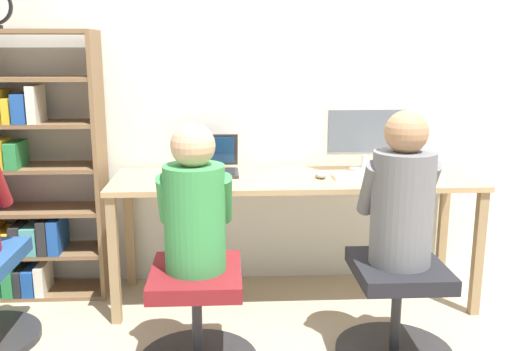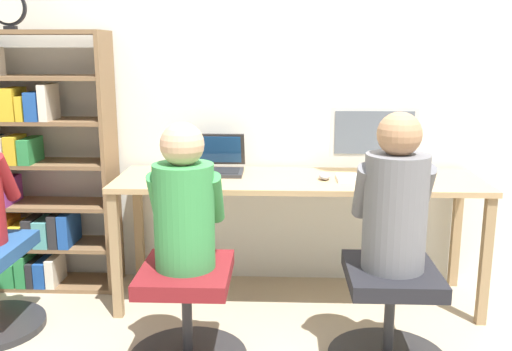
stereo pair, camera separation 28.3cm
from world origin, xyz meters
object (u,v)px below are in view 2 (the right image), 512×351
at_px(person_at_laptop, 184,204).
at_px(desk_clock, 9,8).
at_px(desktop_monitor, 374,138).
at_px(bookshelf, 19,172).
at_px(office_chair_left, 389,314).
at_px(office_chair_right, 187,313).
at_px(laptop, 213,164).
at_px(person_at_monitor, 396,200).
at_px(keyboard, 378,178).

relative_size(person_at_laptop, desk_clock, 3.04).
bearing_deg(desktop_monitor, bookshelf, -179.65).
xyz_separation_m(office_chair_left, office_chair_right, (-0.94, -0.03, 0.00)).
relative_size(office_chair_left, desk_clock, 2.56).
bearing_deg(laptop, desk_clock, -177.26).
bearing_deg(desk_clock, office_chair_left, -20.41).
height_order(laptop, office_chair_left, laptop).
bearing_deg(person_at_laptop, office_chair_right, -90.00).
distance_m(office_chair_right, person_at_monitor, 1.08).
distance_m(laptop, keyboard, 0.95).
distance_m(keyboard, bookshelf, 2.11).
distance_m(laptop, office_chair_left, 1.32).
height_order(office_chair_right, person_at_monitor, person_at_monitor).
distance_m(laptop, person_at_laptop, 0.83).
height_order(bookshelf, desk_clock, desk_clock).
bearing_deg(laptop, office_chair_left, -41.61).
bearing_deg(bookshelf, keyboard, -5.12).
bearing_deg(laptop, keyboard, -10.65).
distance_m(person_at_laptop, desk_clock, 1.60).
bearing_deg(keyboard, person_at_monitor, -92.42).
relative_size(office_chair_right, desk_clock, 2.56).
xyz_separation_m(person_at_laptop, desk_clock, (-1.08, 0.77, 0.89)).
xyz_separation_m(office_chair_left, person_at_monitor, (0.00, 0.01, 0.54)).
xyz_separation_m(desktop_monitor, laptop, (-0.93, -0.03, -0.16)).
distance_m(keyboard, person_at_laptop, 1.16).
bearing_deg(bookshelf, office_chair_right, -36.54).
bearing_deg(office_chair_right, laptop, 87.67).
relative_size(desktop_monitor, office_chair_right, 0.90).
bearing_deg(office_chair_right, keyboard, 34.20).
bearing_deg(desktop_monitor, laptop, -178.41).
relative_size(desktop_monitor, office_chair_left, 0.90).
relative_size(keyboard, person_at_monitor, 0.63).
bearing_deg(desk_clock, office_chair_right, -35.80).
height_order(laptop, keyboard, laptop).
bearing_deg(person_at_monitor, laptop, 138.57).
distance_m(keyboard, office_chair_right, 1.27).
bearing_deg(office_chair_left, keyboard, 87.60).
bearing_deg(office_chair_right, office_chair_left, 1.65).
height_order(desktop_monitor, keyboard, desktop_monitor).
bearing_deg(person_at_laptop, person_at_monitor, 1.68).
bearing_deg(bookshelf, desktop_monitor, 0.35).
bearing_deg(office_chair_left, desk_clock, 159.59).
xyz_separation_m(desktop_monitor, office_chair_left, (-0.03, -0.83, -0.69)).
distance_m(person_at_laptop, bookshelf, 1.41).
height_order(office_chair_right, bookshelf, bookshelf).
height_order(desktop_monitor, office_chair_right, desktop_monitor).
xyz_separation_m(desktop_monitor, office_chair_right, (-0.96, -0.86, -0.69)).
bearing_deg(laptop, desktop_monitor, 1.59).
relative_size(office_chair_left, person_at_monitor, 0.79).
height_order(desktop_monitor, bookshelf, bookshelf).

